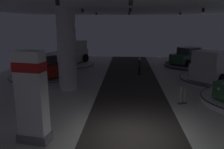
# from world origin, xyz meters

# --- Properties ---
(ground) EXTENTS (24.00, 44.00, 0.06)m
(ground) POSITION_xyz_m (0.00, 0.00, -0.02)
(ground) COLOR silver
(column_left) EXTENTS (1.25, 1.25, 5.50)m
(column_left) POSITION_xyz_m (-4.39, 6.63, 2.75)
(column_left) COLOR silver
(column_left) RESTS_ON ground
(brand_sign_pylon) EXTENTS (1.36, 0.85, 3.62)m
(brand_sign_pylon) POSITION_xyz_m (-3.89, -0.60, 1.88)
(brand_sign_pylon) COLOR slate
(brand_sign_pylon) RESTS_ON ground
(display_platform_far_right) EXTENTS (5.90, 5.90, 0.28)m
(display_platform_far_right) POSITION_xyz_m (6.90, 9.26, 0.16)
(display_platform_far_right) COLOR silver
(display_platform_far_right) RESTS_ON ground
(pickup_truck_far_right) EXTENTS (5.30, 5.16, 2.30)m
(pickup_truck_far_right) POSITION_xyz_m (6.67, 9.04, 1.22)
(pickup_truck_far_right) COLOR silver
(pickup_truck_far_right) RESTS_ON display_platform_far_right
(display_platform_deep_left) EXTENTS (5.68, 5.68, 0.28)m
(display_platform_deep_left) POSITION_xyz_m (-6.61, 14.77, 0.16)
(display_platform_deep_left) COLOR silver
(display_platform_deep_left) RESTS_ON ground
(pickup_truck_deep_left) EXTENTS (4.07, 5.70, 2.30)m
(pickup_truck_deep_left) POSITION_xyz_m (-6.49, 15.07, 1.22)
(pickup_truck_deep_left) COLOR silver
(pickup_truck_deep_left) RESTS_ON display_platform_deep_left
(display_platform_far_left) EXTENTS (5.36, 5.36, 0.26)m
(display_platform_far_left) POSITION_xyz_m (-7.36, 9.56, 0.15)
(display_platform_far_left) COLOR #B7B7BC
(display_platform_far_left) RESTS_ON ground
(display_car_far_left) EXTENTS (4.44, 3.96, 1.71)m
(display_car_far_left) POSITION_xyz_m (-7.34, 9.54, 1.03)
(display_car_far_left) COLOR maroon
(display_car_far_left) RESTS_ON display_platform_far_left
(display_platform_deep_right) EXTENTS (5.06, 5.06, 0.34)m
(display_platform_deep_right) POSITION_xyz_m (6.20, 15.48, 0.19)
(display_platform_deep_right) COLOR #333338
(display_platform_deep_right) RESTS_ON ground
(display_car_deep_right) EXTENTS (4.41, 4.02, 1.71)m
(display_car_deep_right) POSITION_xyz_m (6.18, 15.46, 1.10)
(display_car_deep_right) COLOR #2D5638
(display_car_deep_right) RESTS_ON display_platform_deep_right
(visitor_walking_near) EXTENTS (0.32, 0.32, 1.59)m
(visitor_walking_near) POSITION_xyz_m (0.81, 11.18, 0.91)
(visitor_walking_near) COLOR black
(visitor_walking_near) RESTS_ON ground
(stanchion_a) EXTENTS (0.28, 0.28, 1.01)m
(stanchion_a) POSITION_xyz_m (2.81, 4.08, 0.37)
(stanchion_a) COLOR #333338
(stanchion_a) RESTS_ON ground
(stanchion_b) EXTENTS (0.28, 0.28, 1.01)m
(stanchion_b) POSITION_xyz_m (3.08, 4.20, 0.37)
(stanchion_b) COLOR #333338
(stanchion_b) RESTS_ON ground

